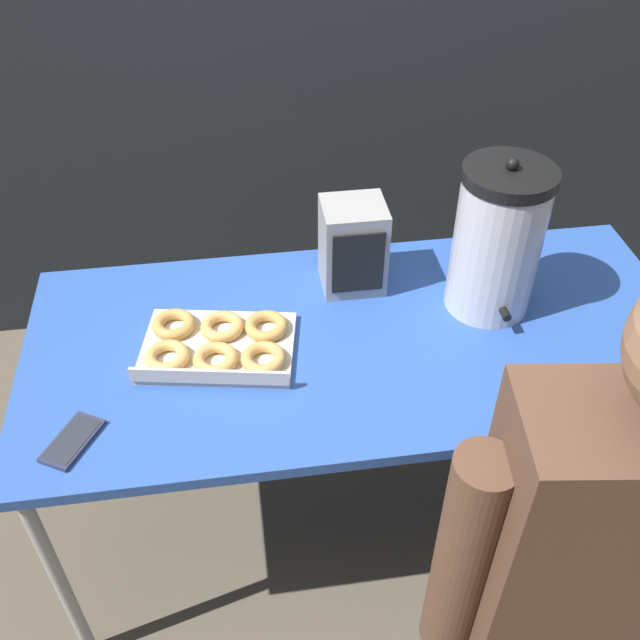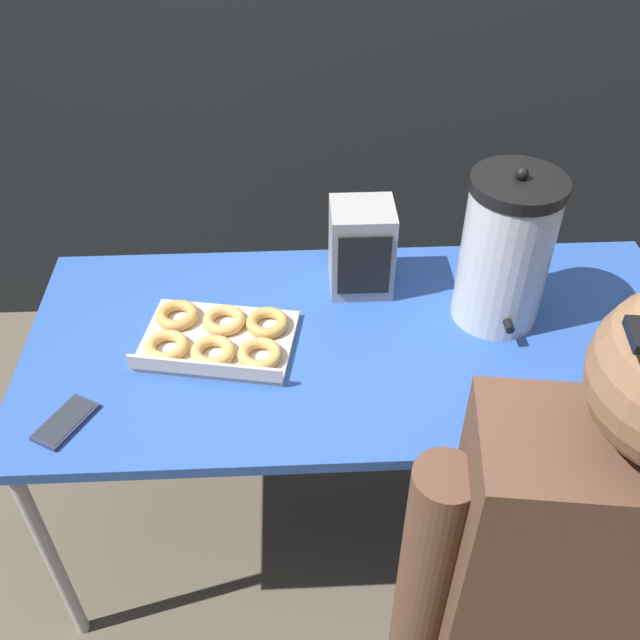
{
  "view_description": "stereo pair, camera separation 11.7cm",
  "coord_description": "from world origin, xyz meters",
  "px_view_note": "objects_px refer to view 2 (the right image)",
  "views": [
    {
      "loc": [
        -0.27,
        -1.19,
        1.82
      ],
      "look_at": [
        -0.1,
        0.0,
        0.77
      ],
      "focal_mm": 40.0,
      "sensor_mm": 36.0,
      "label": 1
    },
    {
      "loc": [
        -0.16,
        -1.2,
        1.82
      ],
      "look_at": [
        -0.1,
        0.0,
        0.77
      ],
      "focal_mm": 40.0,
      "sensor_mm": 36.0,
      "label": 2
    }
  ],
  "objects_px": {
    "donut_box": "(218,339)",
    "space_heater": "(361,248)",
    "coffee_urn": "(506,251)",
    "person_seated": "(569,621)",
    "cell_phone": "(66,422)"
  },
  "relations": [
    {
      "from": "space_heater",
      "to": "person_seated",
      "type": "bearing_deg",
      "value": -71.66
    },
    {
      "from": "coffee_urn",
      "to": "person_seated",
      "type": "distance_m",
      "value": 0.77
    },
    {
      "from": "donut_box",
      "to": "space_heater",
      "type": "relative_size",
      "value": 1.67
    },
    {
      "from": "coffee_urn",
      "to": "person_seated",
      "type": "relative_size",
      "value": 0.29
    },
    {
      "from": "donut_box",
      "to": "space_heater",
      "type": "distance_m",
      "value": 0.41
    },
    {
      "from": "cell_phone",
      "to": "person_seated",
      "type": "relative_size",
      "value": 0.11
    },
    {
      "from": "cell_phone",
      "to": "person_seated",
      "type": "xyz_separation_m",
      "value": [
        0.92,
        -0.43,
        -0.07
      ]
    },
    {
      "from": "cell_phone",
      "to": "space_heater",
      "type": "relative_size",
      "value": 0.66
    },
    {
      "from": "coffee_urn",
      "to": "person_seated",
      "type": "bearing_deg",
      "value": -92.14
    },
    {
      "from": "donut_box",
      "to": "person_seated",
      "type": "xyz_separation_m",
      "value": [
        0.62,
        -0.64,
        -0.08
      ]
    },
    {
      "from": "space_heater",
      "to": "donut_box",
      "type": "bearing_deg",
      "value": -148.91
    },
    {
      "from": "donut_box",
      "to": "cell_phone",
      "type": "height_order",
      "value": "donut_box"
    },
    {
      "from": "cell_phone",
      "to": "space_heater",
      "type": "bearing_deg",
      "value": 63.45
    },
    {
      "from": "donut_box",
      "to": "coffee_urn",
      "type": "relative_size",
      "value": 0.96
    },
    {
      "from": "donut_box",
      "to": "coffee_urn",
      "type": "height_order",
      "value": "coffee_urn"
    }
  ]
}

